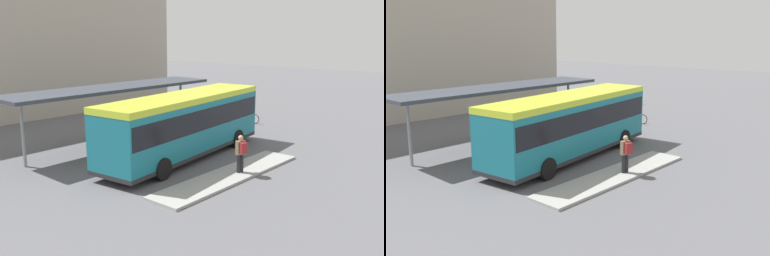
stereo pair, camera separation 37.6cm
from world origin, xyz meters
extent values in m
plane|color=#5B5B60|center=(0.00, 0.00, 0.00)|extent=(120.00, 120.00, 0.00)
cube|color=#9E9E99|center=(-0.94, -3.61, 0.06)|extent=(9.11, 1.80, 0.12)
cube|color=#197284|center=(0.00, 0.00, 1.85)|extent=(11.36, 3.83, 2.99)
cube|color=#C6DB33|center=(0.00, 0.00, 3.19)|extent=(11.38, 3.86, 0.30)
cube|color=black|center=(0.00, 0.00, 2.21)|extent=(11.14, 3.84, 1.05)
cube|color=black|center=(5.51, 0.64, 2.21)|extent=(0.35, 2.36, 1.15)
cube|color=#28282B|center=(0.00, 0.00, 0.45)|extent=(11.37, 3.84, 0.20)
cylinder|color=black|center=(3.29, 1.62, 0.51)|extent=(1.04, 0.40, 1.02)
cylinder|color=black|center=(3.57, -0.83, 0.51)|extent=(1.04, 0.40, 1.02)
cylinder|color=black|center=(-3.57, 0.83, 0.51)|extent=(1.04, 0.40, 1.02)
cylinder|color=black|center=(-3.29, -1.62, 0.51)|extent=(1.04, 0.40, 1.02)
cylinder|color=#232328|center=(-0.52, -3.78, 0.55)|extent=(0.16, 0.16, 0.86)
cylinder|color=#232328|center=(-0.33, -3.84, 0.55)|extent=(0.16, 0.16, 0.86)
cube|color=#7A664C|center=(-0.43, -3.81, 1.30)|extent=(0.48, 0.36, 0.64)
cube|color=maroon|center=(-0.50, -4.02, 1.33)|extent=(0.37, 0.30, 0.49)
sphere|color=tan|center=(-0.43, -3.81, 1.76)|extent=(0.23, 0.23, 0.23)
torus|color=black|center=(9.73, 2.97, 0.35)|extent=(0.10, 0.71, 0.71)
torus|color=black|center=(9.80, 2.01, 0.35)|extent=(0.10, 0.71, 0.71)
cylinder|color=#287F3D|center=(9.77, 2.49, 0.58)|extent=(0.10, 0.75, 0.04)
cylinder|color=#287F3D|center=(9.78, 2.32, 0.53)|extent=(0.04, 0.04, 0.35)
cube|color=black|center=(9.78, 2.32, 0.70)|extent=(0.08, 0.18, 0.04)
cylinder|color=#287F3D|center=(9.73, 2.88, 0.67)|extent=(0.48, 0.07, 0.03)
torus|color=black|center=(9.40, 2.69, 0.37)|extent=(0.10, 0.76, 0.76)
torus|color=black|center=(9.47, 3.72, 0.37)|extent=(0.10, 0.76, 0.76)
cylinder|color=gold|center=(9.43, 3.20, 0.62)|extent=(0.09, 0.81, 0.04)
cylinder|color=gold|center=(9.45, 3.39, 0.56)|extent=(0.04, 0.04, 0.37)
cube|color=black|center=(9.45, 3.39, 0.75)|extent=(0.08, 0.18, 0.04)
cylinder|color=gold|center=(9.41, 2.79, 0.71)|extent=(0.48, 0.06, 0.03)
cube|color=#383D47|center=(-0.71, 4.84, 3.36)|extent=(13.27, 2.96, 0.18)
cylinder|color=gray|center=(-6.35, 4.84, 1.64)|extent=(0.16, 0.16, 3.27)
cylinder|color=gray|center=(4.93, 4.84, 1.64)|extent=(0.16, 0.16, 3.27)
cube|color=#B2A899|center=(0.88, 21.32, 6.04)|extent=(26.60, 12.36, 12.07)
camera|label=1|loc=(-16.12, -14.55, 6.37)|focal=40.00mm
camera|label=2|loc=(-15.87, -14.83, 6.37)|focal=40.00mm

